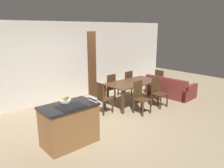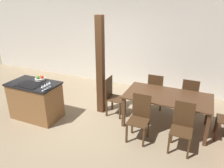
% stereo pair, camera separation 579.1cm
% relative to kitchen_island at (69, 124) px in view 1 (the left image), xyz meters
% --- Properties ---
extents(ground_plane, '(16.00, 16.00, 0.00)m').
position_rel_kitchen_island_xyz_m(ground_plane, '(1.15, 0.38, -0.45)').
color(ground_plane, '#9E896B').
extents(wall_back, '(11.20, 0.08, 2.70)m').
position_rel_kitchen_island_xyz_m(wall_back, '(1.15, 2.88, 0.90)').
color(wall_back, silver).
rests_on(wall_back, ground_plane).
extents(kitchen_island, '(1.19, 0.71, 0.91)m').
position_rel_kitchen_island_xyz_m(kitchen_island, '(0.00, 0.00, 0.00)').
color(kitchen_island, olive).
rests_on(kitchen_island, ground_plane).
extents(fruit_bowl, '(0.25, 0.25, 0.11)m').
position_rel_kitchen_island_xyz_m(fruit_bowl, '(0.04, 0.20, 0.50)').
color(fruit_bowl, silver).
rests_on(fruit_bowl, kitchen_island).
extents(wine_glass_near, '(0.06, 0.06, 0.13)m').
position_rel_kitchen_island_xyz_m(wine_glass_near, '(0.52, -0.28, 0.56)').
color(wine_glass_near, silver).
rests_on(wine_glass_near, kitchen_island).
extents(wine_glass_middle, '(0.06, 0.06, 0.13)m').
position_rel_kitchen_island_xyz_m(wine_glass_middle, '(0.52, -0.20, 0.56)').
color(wine_glass_middle, silver).
rests_on(wine_glass_middle, kitchen_island).
extents(wine_glass_far, '(0.06, 0.06, 0.13)m').
position_rel_kitchen_island_xyz_m(wine_glass_far, '(0.52, -0.13, 0.56)').
color(wine_glass_far, silver).
rests_on(wine_glass_far, kitchen_island).
extents(wine_glass_end, '(0.06, 0.06, 0.13)m').
position_rel_kitchen_island_xyz_m(wine_glass_end, '(0.52, -0.05, 0.56)').
color(wine_glass_end, silver).
rests_on(wine_glass_end, kitchen_island).
extents(dining_table, '(1.87, 0.98, 0.75)m').
position_rel_kitchen_island_xyz_m(dining_table, '(2.96, 0.89, 0.21)').
color(dining_table, '#51331E').
rests_on(dining_table, ground_plane).
extents(dining_chair_near_left, '(0.40, 0.40, 0.96)m').
position_rel_kitchen_island_xyz_m(dining_chair_near_left, '(2.54, 0.18, 0.04)').
color(dining_chair_near_left, '#472D19').
rests_on(dining_chair_near_left, ground_plane).
extents(dining_chair_near_right, '(0.40, 0.40, 0.96)m').
position_rel_kitchen_island_xyz_m(dining_chair_near_right, '(3.38, 0.18, 0.04)').
color(dining_chair_near_right, '#472D19').
rests_on(dining_chair_near_right, ground_plane).
extents(dining_chair_far_left, '(0.40, 0.40, 0.96)m').
position_rel_kitchen_island_xyz_m(dining_chair_far_left, '(2.54, 1.60, 0.04)').
color(dining_chair_far_left, '#472D19').
rests_on(dining_chair_far_left, ground_plane).
extents(dining_chair_far_right, '(0.40, 0.40, 0.96)m').
position_rel_kitchen_island_xyz_m(dining_chair_far_right, '(3.38, 1.60, 0.04)').
color(dining_chair_far_right, '#472D19').
rests_on(dining_chair_far_right, ground_plane).
extents(dining_chair_head_end, '(0.40, 0.40, 0.96)m').
position_rel_kitchen_island_xyz_m(dining_chair_head_end, '(1.64, 0.89, 0.04)').
color(dining_chair_head_end, '#472D19').
rests_on(dining_chair_head_end, ground_plane).
extents(dining_chair_foot_end, '(0.40, 0.40, 0.96)m').
position_rel_kitchen_island_xyz_m(dining_chair_foot_end, '(4.27, 0.89, 0.04)').
color(dining_chair_foot_end, '#472D19').
rests_on(dining_chair_foot_end, ground_plane).
extents(couch, '(0.96, 1.74, 0.74)m').
position_rel_kitchen_island_xyz_m(couch, '(4.65, 0.57, -0.20)').
color(couch, maroon).
rests_on(couch, ground_plane).
extents(timber_post, '(0.17, 0.17, 2.40)m').
position_rel_kitchen_island_xyz_m(timber_post, '(1.31, 0.90, 0.75)').
color(timber_post, '#4C2D19').
rests_on(timber_post, ground_plane).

